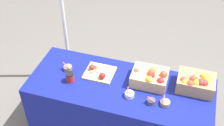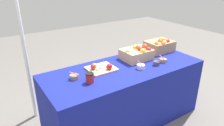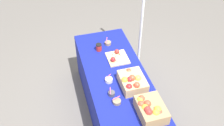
{
  "view_description": "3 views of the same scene",
  "coord_description": "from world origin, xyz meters",
  "px_view_note": "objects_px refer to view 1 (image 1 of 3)",
  "views": [
    {
      "loc": [
        0.57,
        -2.11,
        2.87
      ],
      "look_at": [
        -0.11,
        0.06,
        0.96
      ],
      "focal_mm": 47.83,
      "sensor_mm": 36.0,
      "label": 1
    },
    {
      "loc": [
        -1.34,
        -1.75,
        1.75
      ],
      "look_at": [
        -0.16,
        0.03,
        0.82
      ],
      "focal_mm": 33.52,
      "sensor_mm": 36.0,
      "label": 2
    },
    {
      "loc": [
        2.2,
        -0.67,
        2.93
      ],
      "look_at": [
        0.01,
        -0.05,
        0.92
      ],
      "focal_mm": 39.69,
      "sensor_mm": 36.0,
      "label": 3
    }
  ],
  "objects_px": {
    "sample_bowl_far": "(129,94)",
    "tent_pole": "(62,6)",
    "apple_crate_left": "(196,82)",
    "cutting_board_front": "(99,72)",
    "apple_crate_middle": "(150,77)",
    "sample_bowl_near": "(151,101)",
    "sample_bowl_extra": "(165,103)",
    "coffee_cup": "(70,77)",
    "sample_bowl_mid": "(68,68)"
  },
  "relations": [
    {
      "from": "sample_bowl_far",
      "to": "tent_pole",
      "type": "bearing_deg",
      "value": 141.74
    },
    {
      "from": "apple_crate_left",
      "to": "cutting_board_front",
      "type": "distance_m",
      "value": 1.0
    },
    {
      "from": "apple_crate_left",
      "to": "apple_crate_middle",
      "type": "height_order",
      "value": "apple_crate_left"
    },
    {
      "from": "sample_bowl_near",
      "to": "tent_pole",
      "type": "bearing_deg",
      "value": 146.05
    },
    {
      "from": "cutting_board_front",
      "to": "sample_bowl_extra",
      "type": "distance_m",
      "value": 0.78
    },
    {
      "from": "apple_crate_left",
      "to": "coffee_cup",
      "type": "relative_size",
      "value": 3.54
    },
    {
      "from": "apple_crate_middle",
      "to": "sample_bowl_far",
      "type": "bearing_deg",
      "value": -120.41
    },
    {
      "from": "cutting_board_front",
      "to": "sample_bowl_far",
      "type": "relative_size",
      "value": 3.12
    },
    {
      "from": "coffee_cup",
      "to": "sample_bowl_mid",
      "type": "bearing_deg",
      "value": 121.71
    },
    {
      "from": "sample_bowl_far",
      "to": "sample_bowl_extra",
      "type": "bearing_deg",
      "value": -0.43
    },
    {
      "from": "sample_bowl_far",
      "to": "tent_pole",
      "type": "distance_m",
      "value": 1.39
    },
    {
      "from": "cutting_board_front",
      "to": "tent_pole",
      "type": "distance_m",
      "value": 0.97
    },
    {
      "from": "sample_bowl_mid",
      "to": "sample_bowl_far",
      "type": "xyz_separation_m",
      "value": [
        0.74,
        -0.19,
        0.0
      ]
    },
    {
      "from": "apple_crate_middle",
      "to": "coffee_cup",
      "type": "bearing_deg",
      "value": -164.22
    },
    {
      "from": "cutting_board_front",
      "to": "sample_bowl_far",
      "type": "distance_m",
      "value": 0.45
    },
    {
      "from": "apple_crate_left",
      "to": "sample_bowl_extra",
      "type": "xyz_separation_m",
      "value": [
        -0.25,
        -0.3,
        -0.07
      ]
    },
    {
      "from": "tent_pole",
      "to": "sample_bowl_far",
      "type": "bearing_deg",
      "value": -38.26
    },
    {
      "from": "sample_bowl_near",
      "to": "sample_bowl_mid",
      "type": "bearing_deg",
      "value": 167.36
    },
    {
      "from": "sample_bowl_mid",
      "to": "sample_bowl_extra",
      "type": "distance_m",
      "value": 1.1
    },
    {
      "from": "sample_bowl_near",
      "to": "apple_crate_middle",
      "type": "bearing_deg",
      "value": 104.78
    },
    {
      "from": "apple_crate_left",
      "to": "apple_crate_middle",
      "type": "relative_size",
      "value": 1.01
    },
    {
      "from": "apple_crate_middle",
      "to": "sample_bowl_mid",
      "type": "distance_m",
      "value": 0.89
    },
    {
      "from": "sample_bowl_far",
      "to": "cutting_board_front",
      "type": "bearing_deg",
      "value": 150.38
    },
    {
      "from": "apple_crate_left",
      "to": "sample_bowl_mid",
      "type": "distance_m",
      "value": 1.34
    },
    {
      "from": "apple_crate_middle",
      "to": "cutting_board_front",
      "type": "bearing_deg",
      "value": -176.94
    },
    {
      "from": "apple_crate_middle",
      "to": "sample_bowl_mid",
      "type": "relative_size",
      "value": 3.52
    },
    {
      "from": "cutting_board_front",
      "to": "sample_bowl_mid",
      "type": "relative_size",
      "value": 3.0
    },
    {
      "from": "apple_crate_left",
      "to": "cutting_board_front",
      "type": "bearing_deg",
      "value": -175.85
    },
    {
      "from": "apple_crate_left",
      "to": "sample_bowl_far",
      "type": "distance_m",
      "value": 0.67
    },
    {
      "from": "sample_bowl_near",
      "to": "cutting_board_front",
      "type": "bearing_deg",
      "value": 157.84
    },
    {
      "from": "apple_crate_middle",
      "to": "apple_crate_left",
      "type": "bearing_deg",
      "value": 5.45
    },
    {
      "from": "sample_bowl_far",
      "to": "coffee_cup",
      "type": "height_order",
      "value": "coffee_cup"
    },
    {
      "from": "sample_bowl_far",
      "to": "sample_bowl_extra",
      "type": "relative_size",
      "value": 1.03
    },
    {
      "from": "apple_crate_middle",
      "to": "sample_bowl_near",
      "type": "height_order",
      "value": "apple_crate_middle"
    },
    {
      "from": "sample_bowl_near",
      "to": "sample_bowl_far",
      "type": "height_order",
      "value": "sample_bowl_far"
    },
    {
      "from": "apple_crate_left",
      "to": "sample_bowl_extra",
      "type": "relative_size",
      "value": 3.84
    },
    {
      "from": "sample_bowl_far",
      "to": "coffee_cup",
      "type": "distance_m",
      "value": 0.64
    },
    {
      "from": "sample_bowl_mid",
      "to": "sample_bowl_extra",
      "type": "relative_size",
      "value": 1.08
    },
    {
      "from": "cutting_board_front",
      "to": "coffee_cup",
      "type": "relative_size",
      "value": 2.97
    },
    {
      "from": "sample_bowl_extra",
      "to": "apple_crate_left",
      "type": "bearing_deg",
      "value": 50.04
    },
    {
      "from": "sample_bowl_near",
      "to": "apple_crate_left",
      "type": "bearing_deg",
      "value": 40.32
    },
    {
      "from": "cutting_board_front",
      "to": "tent_pole",
      "type": "height_order",
      "value": "tent_pole"
    },
    {
      "from": "sample_bowl_near",
      "to": "coffee_cup",
      "type": "xyz_separation_m",
      "value": [
        -0.86,
        0.06,
        0.03
      ]
    },
    {
      "from": "apple_crate_left",
      "to": "cutting_board_front",
      "type": "relative_size",
      "value": 1.19
    },
    {
      "from": "sample_bowl_mid",
      "to": "sample_bowl_extra",
      "type": "bearing_deg",
      "value": -9.93
    },
    {
      "from": "sample_bowl_extra",
      "to": "tent_pole",
      "type": "xyz_separation_m",
      "value": [
        -1.41,
        0.84,
        0.36
      ]
    },
    {
      "from": "sample_bowl_mid",
      "to": "tent_pole",
      "type": "relative_size",
      "value": 0.05
    },
    {
      "from": "apple_crate_middle",
      "to": "cutting_board_front",
      "type": "relative_size",
      "value": 1.17
    },
    {
      "from": "apple_crate_left",
      "to": "tent_pole",
      "type": "height_order",
      "value": "tent_pole"
    },
    {
      "from": "apple_crate_left",
      "to": "sample_bowl_extra",
      "type": "height_order",
      "value": "apple_crate_left"
    }
  ]
}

